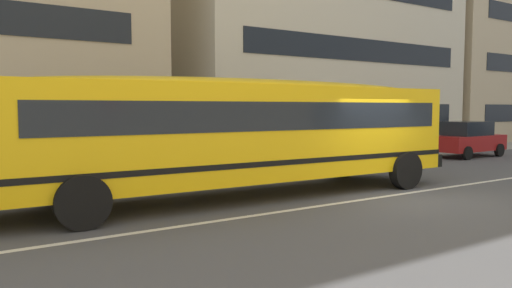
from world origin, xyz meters
name	(u,v)px	position (x,y,z in m)	size (l,w,h in m)	color
ground_plane	(390,196)	(0.00, 0.00, 0.00)	(400.00, 400.00, 0.00)	#4C4C4F
sidewalk_far	(241,166)	(0.00, 7.40, 0.01)	(120.00, 3.00, 0.01)	gray
lane_centreline	(390,196)	(0.00, 0.00, 0.00)	(110.00, 0.16, 0.01)	silver
school_bus	(239,127)	(-3.36, 1.93, 1.78)	(13.46, 3.41, 2.99)	yellow
parked_car_red_under_tree	(466,139)	(10.66, 4.88, 0.84)	(3.94, 1.96, 1.64)	maroon
apartment_block_far_right	(479,13)	(26.91, 14.74, 9.85)	(19.62, 11.73, 19.70)	#C6B28E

